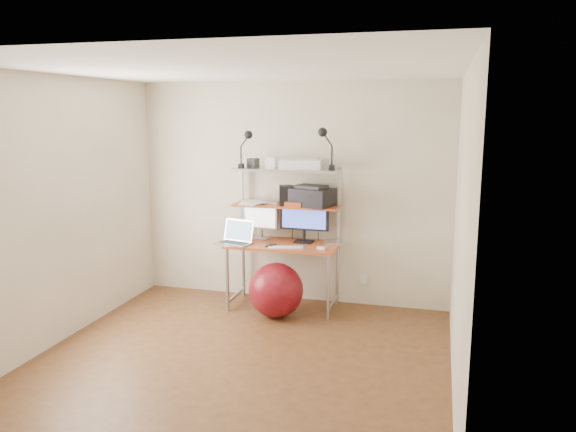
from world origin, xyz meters
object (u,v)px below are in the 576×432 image
(monitor_silver, at_px, (260,218))
(monitor_black, at_px, (304,217))
(exercise_ball, at_px, (276,290))
(printer, at_px, (311,196))
(laptop, at_px, (237,238))

(monitor_silver, xyz_separation_m, monitor_black, (0.52, -0.03, 0.03))
(monitor_silver, distance_m, exercise_ball, 0.88)
(monitor_black, height_order, printer, printer)
(monitor_silver, bearing_deg, printer, 4.87)
(monitor_silver, relative_size, exercise_ball, 0.78)
(monitor_silver, bearing_deg, monitor_black, 4.08)
(monitor_black, relative_size, laptop, 1.32)
(monitor_silver, relative_size, monitor_black, 0.83)
(printer, bearing_deg, monitor_silver, -165.01)
(monitor_black, relative_size, exercise_ball, 0.94)
(monitor_black, relative_size, printer, 1.00)
(laptop, relative_size, printer, 0.76)
(monitor_silver, height_order, laptop, monitor_silver)
(monitor_silver, distance_m, laptop, 0.39)
(monitor_black, height_order, laptop, monitor_black)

